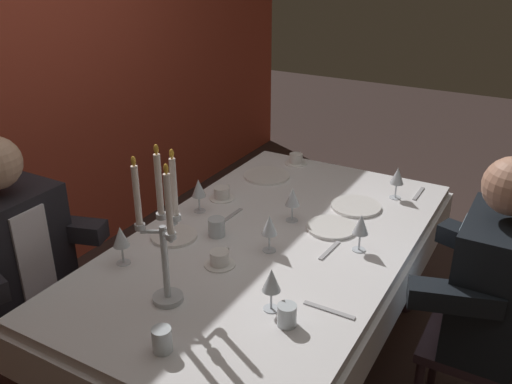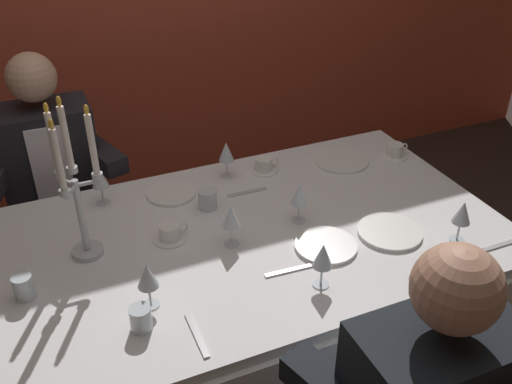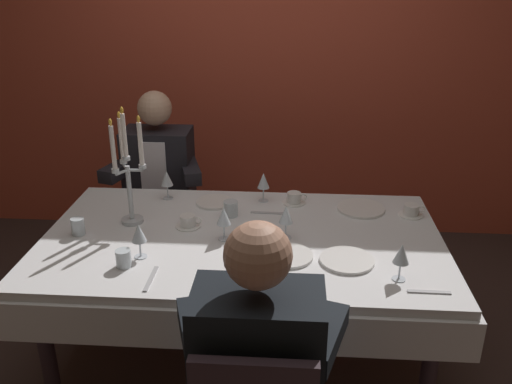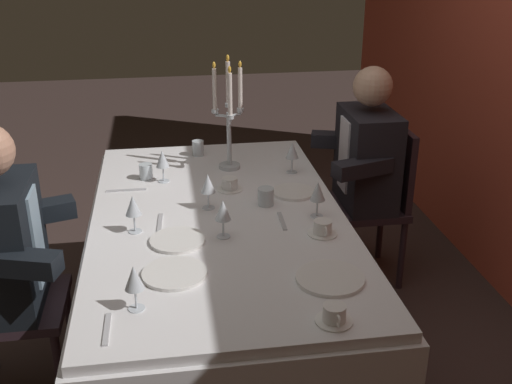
{
  "view_description": "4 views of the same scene",
  "coord_description": "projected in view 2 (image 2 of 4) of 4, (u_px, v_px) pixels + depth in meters",
  "views": [
    {
      "loc": [
        -1.83,
        -0.97,
        1.92
      ],
      "look_at": [
        0.08,
        0.12,
        0.91
      ],
      "focal_mm": 38.8,
      "sensor_mm": 36.0,
      "label": 1
    },
    {
      "loc": [
        -0.66,
        -1.59,
        1.98
      ],
      "look_at": [
        0.05,
        0.05,
        0.88
      ],
      "focal_mm": 40.09,
      "sensor_mm": 36.0,
      "label": 2
    },
    {
      "loc": [
        0.23,
        -2.29,
        1.93
      ],
      "look_at": [
        0.06,
        0.11,
        0.93
      ],
      "focal_mm": 37.91,
      "sensor_mm": 36.0,
      "label": 3
    },
    {
      "loc": [
        2.47,
        -0.21,
        1.92
      ],
      "look_at": [
        0.17,
        0.14,
        0.92
      ],
      "focal_mm": 43.72,
      "sensor_mm": 36.0,
      "label": 4
    }
  ],
  "objects": [
    {
      "name": "wine_glass_6",
      "position": [
        231.0,
        218.0,
        2.0
      ],
      "size": [
        0.07,
        0.07,
        0.16
      ],
      "color": "silver",
      "rests_on": "dining_table"
    },
    {
      "name": "seated_diner_0",
      "position": [
        49.0,
        161.0,
        2.6
      ],
      "size": [
        0.63,
        0.48,
        1.24
      ],
      "color": "#302127",
      "rests_on": "ground_plane"
    },
    {
      "name": "spoon_1",
      "position": [
        289.0,
        271.0,
        1.93
      ],
      "size": [
        0.17,
        0.03,
        0.01
      ],
      "primitive_type": "cube",
      "rotation": [
        0.0,
        0.0,
        -0.06
      ],
      "color": "#B7B7BC",
      "rests_on": "dining_table"
    },
    {
      "name": "coffee_cup_1",
      "position": [
        264.0,
        165.0,
        2.5
      ],
      "size": [
        0.13,
        0.12,
        0.06
      ],
      "color": "white",
      "rests_on": "dining_table"
    },
    {
      "name": "fork_3",
      "position": [
        247.0,
        192.0,
        2.35
      ],
      "size": [
        0.17,
        0.02,
        0.01
      ],
      "primitive_type": "cube",
      "rotation": [
        0.0,
        0.0,
        -0.03
      ],
      "color": "#B7B7BC",
      "rests_on": "dining_table"
    },
    {
      "name": "wine_glass_1",
      "position": [
        147.0,
        277.0,
        1.73
      ],
      "size": [
        0.07,
        0.07,
        0.16
      ],
      "color": "silver",
      "rests_on": "dining_table"
    },
    {
      "name": "dinner_plate_1",
      "position": [
        326.0,
        245.0,
        2.04
      ],
      "size": [
        0.22,
        0.22,
        0.01
      ],
      "primitive_type": "cylinder",
      "color": "white",
      "rests_on": "dining_table"
    },
    {
      "name": "candelabra",
      "position": [
        76.0,
        189.0,
        1.87
      ],
      "size": [
        0.15,
        0.17,
        0.59
      ],
      "color": "silver",
      "rests_on": "dining_table"
    },
    {
      "name": "water_tumbler_0",
      "position": [
        208.0,
        199.0,
        2.24
      ],
      "size": [
        0.07,
        0.07,
        0.08
      ],
      "primitive_type": "cylinder",
      "color": "silver",
      "rests_on": "dining_table"
    },
    {
      "name": "wine_glass_0",
      "position": [
        462.0,
        214.0,
        2.02
      ],
      "size": [
        0.07,
        0.07,
        0.16
      ],
      "color": "silver",
      "rests_on": "dining_table"
    },
    {
      "name": "knife_0",
      "position": [
        197.0,
        335.0,
        1.68
      ],
      "size": [
        0.02,
        0.19,
        0.01
      ],
      "primitive_type": "cube",
      "rotation": [
        0.0,
        0.0,
        1.56
      ],
      "color": "#B7B7BC",
      "rests_on": "dining_table"
    },
    {
      "name": "dining_table",
      "position": [
        249.0,
        258.0,
        2.18
      ],
      "size": [
        1.94,
        1.14,
        0.74
      ],
      "color": "white",
      "rests_on": "ground_plane"
    },
    {
      "name": "wine_glass_2",
      "position": [
        100.0,
        178.0,
        2.23
      ],
      "size": [
        0.07,
        0.07,
        0.16
      ],
      "color": "silver",
      "rests_on": "dining_table"
    },
    {
      "name": "wine_glass_3",
      "position": [
        226.0,
        152.0,
        2.41
      ],
      "size": [
        0.07,
        0.07,
        0.16
      ],
      "color": "silver",
      "rests_on": "dining_table"
    },
    {
      "name": "wine_glass_4",
      "position": [
        323.0,
        257.0,
        1.81
      ],
      "size": [
        0.07,
        0.07,
        0.16
      ],
      "color": "silver",
      "rests_on": "dining_table"
    },
    {
      "name": "dinner_plate_2",
      "position": [
        171.0,
        193.0,
        2.34
      ],
      "size": [
        0.2,
        0.2,
        0.01
      ],
      "primitive_type": "cylinder",
      "color": "white",
      "rests_on": "dining_table"
    },
    {
      "name": "fork_2",
      "position": [
        497.0,
        246.0,
        2.04
      ],
      "size": [
        0.17,
        0.02,
        0.01
      ],
      "primitive_type": "cube",
      "rotation": [
        0.0,
        0.0,
        -0.01
      ],
      "color": "#B7B7BC",
      "rests_on": "dining_table"
    },
    {
      "name": "dinner_plate_3",
      "position": [
        341.0,
        160.0,
        2.58
      ],
      "size": [
        0.25,
        0.25,
        0.01
      ],
      "primitive_type": "cylinder",
      "color": "white",
      "rests_on": "dining_table"
    },
    {
      "name": "water_tumbler_2",
      "position": [
        24.0,
        287.0,
        1.8
      ],
      "size": [
        0.06,
        0.06,
        0.08
      ],
      "primitive_type": "cylinder",
      "color": "silver",
      "rests_on": "dining_table"
    },
    {
      "name": "wine_glass_5",
      "position": [
        300.0,
        195.0,
        2.12
      ],
      "size": [
        0.07,
        0.07,
        0.16
      ],
      "color": "silver",
      "rests_on": "dining_table"
    },
    {
      "name": "dinner_plate_0",
      "position": [
        390.0,
        232.0,
        2.11
      ],
      "size": [
        0.24,
        0.24,
        0.01
      ],
      "primitive_type": "cylinder",
      "color": "white",
      "rests_on": "dining_table"
    },
    {
      "name": "coffee_cup_0",
      "position": [
        395.0,
        151.0,
        2.61
      ],
      "size": [
        0.13,
        0.12,
        0.06
      ],
      "color": "white",
      "rests_on": "dining_table"
    },
    {
      "name": "water_tumbler_1",
      "position": [
        141.0,
        318.0,
        1.68
      ],
      "size": [
        0.07,
        0.07,
        0.08
      ],
      "primitive_type": "cylinder",
      "color": "silver",
      "rests_on": "dining_table"
    },
    {
      "name": "coffee_cup_2",
      "position": [
        170.0,
        233.0,
        2.07
      ],
      "size": [
        0.13,
        0.12,
        0.06
      ],
      "color": "white",
      "rests_on": "dining_table"
    },
    {
      "name": "ground_plane",
      "position": [
        250.0,
        370.0,
        2.5
      ],
      "size": [
        12.0,
        12.0,
        0.0
      ],
      "primitive_type": "plane",
      "color": "#3C2C29"
    }
  ]
}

